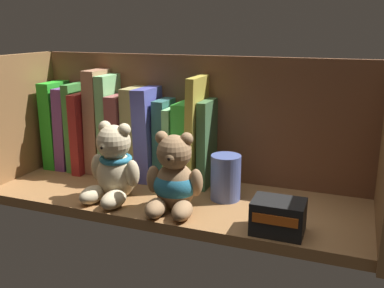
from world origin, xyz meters
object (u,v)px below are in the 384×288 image
object	(u,v)px
book_3	(91,130)
teddy_bear_smaller	(174,180)
book_2	(82,125)
book_4	(101,120)
book_13	(210,142)
book_7	(138,131)
book_8	(153,132)
book_9	(166,139)
book_11	(188,141)
book_5	(113,124)
book_1	(73,127)
book_6	(125,134)
teddy_bear_larger	(114,167)
book_12	(200,130)
book_10	(177,143)
pillar_candle	(226,177)
small_product_box	(278,217)
book_0	(61,123)

from	to	relation	value
book_3	teddy_bear_smaller	bearing A→B (deg)	-29.41
book_2	teddy_bear_smaller	size ratio (longest dim) A/B	1.38
book_3	book_4	bearing A→B (deg)	0.00
book_13	book_7	bearing A→B (deg)	180.00
book_8	book_9	size ratio (longest dim) A/B	1.13
book_3	book_11	xyz separation A→B (cm)	(24.41, 0.00, -0.41)
book_5	book_8	distance (cm)	10.13
book_8	teddy_bear_smaller	bearing A→B (deg)	-52.92
book_1	book_6	bearing A→B (deg)	0.00
book_1	book_11	distance (cm)	29.50
book_9	teddy_bear_larger	size ratio (longest dim) A/B	1.16
book_8	book_9	distance (cm)	3.47
book_12	book_10	bearing A→B (deg)	180.00
book_8	book_2	bearing A→B (deg)	180.00
book_8	book_11	world-z (taller)	book_8
book_1	book_13	size ratio (longest dim) A/B	1.05
teddy_bear_smaller	book_13	bearing A→B (deg)	85.01
book_3	teddy_bear_smaller	xyz separation A→B (cm)	(27.90, -15.73, -3.38)
book_6	book_9	size ratio (longest dim) A/B	1.03
teddy_bear_smaller	pillar_candle	xyz separation A→B (cm)	(7.22, 8.23, -1.31)
book_5	teddy_bear_larger	distance (cm)	18.31
book_5	book_8	world-z (taller)	book_5
book_5	pillar_candle	xyz separation A→B (cm)	(29.17, -7.50, -6.72)
book_6	book_10	world-z (taller)	book_6
book_5	book_9	world-z (taller)	book_5
book_1	book_8	xyz separation A→B (cm)	(21.09, 0.00, 0.47)
book_8	book_12	bearing A→B (deg)	0.00
teddy_bear_larger	book_7	bearing A→B (deg)	99.87
book_11	teddy_bear_smaller	xyz separation A→B (cm)	(3.49, -15.73, -2.97)
book_1	book_3	xyz separation A→B (cm)	(5.08, 0.00, -0.43)
book_2	teddy_bear_larger	bearing A→B (deg)	-41.03
book_1	teddy_bear_larger	bearing A→B (deg)	-37.03
book_11	pillar_candle	distance (cm)	13.76
book_10	small_product_box	xyz separation A→B (cm)	(25.51, -18.14, -5.33)
book_9	book_13	world-z (taller)	book_13
book_1	book_11	xyz separation A→B (cm)	(29.49, 0.00, -0.84)
book_0	book_6	size ratio (longest dim) A/B	1.11
teddy_bear_larger	teddy_bear_smaller	distance (cm)	12.88
book_13	small_product_box	xyz separation A→B (cm)	(17.94, -18.14, -6.28)
book_10	book_11	bearing A→B (deg)	0.00
book_2	book_12	distance (cm)	29.57
book_3	book_10	world-z (taller)	book_3
book_1	teddy_bear_larger	world-z (taller)	book_1
book_10	small_product_box	bearing A→B (deg)	-35.42
book_2	book_6	size ratio (longest dim) A/B	1.11
book_0	book_8	world-z (taller)	same
book_12	pillar_candle	world-z (taller)	book_12
book_13	teddy_bear_larger	xyz separation A→B (cm)	(-14.22, -15.19, -2.59)
book_4	pillar_candle	bearing A→B (deg)	-13.11
book_8	book_12	distance (cm)	11.22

